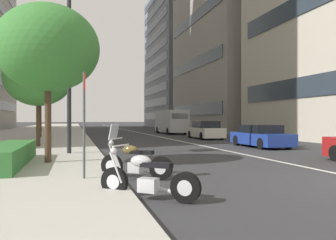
{
  "coord_description": "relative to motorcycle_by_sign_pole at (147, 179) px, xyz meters",
  "views": [
    {
      "loc": [
        -6.59,
        7.48,
        1.61
      ],
      "look_at": [
        10.74,
        2.78,
        1.57
      ],
      "focal_mm": 36.92,
      "sensor_mm": 36.0,
      "label": 1
    }
  ],
  "objects": [
    {
      "name": "office_tower_far_left_down_avenue",
      "position": [
        61.98,
        -23.61,
        13.71
      ],
      "size": [
        21.98,
        18.5,
        28.24
      ],
      "color": "slate",
      "rests_on": "ground"
    },
    {
      "name": "motorcycle_by_sign_pole",
      "position": [
        0.0,
        0.0,
        0.0
      ],
      "size": [
        1.47,
        1.79,
        1.08
      ],
      "rotation": [
        0.0,
        0.0,
        0.89
      ],
      "color": "black",
      "rests_on": "ground"
    },
    {
      "name": "motorcycle_far_end_row",
      "position": [
        2.49,
        -0.16,
        0.03
      ],
      "size": [
        1.27,
        1.79,
        1.47
      ],
      "rotation": [
        0.0,
        0.0,
        0.97
      ],
      "color": "black",
      "rests_on": "ground"
    },
    {
      "name": "lane_centre_stripe",
      "position": [
        34.81,
        -6.07,
        -0.4
      ],
      "size": [
        110.0,
        0.16,
        0.01
      ],
      "primitive_type": "cube",
      "color": "silver",
      "rests_on": "ground"
    },
    {
      "name": "car_lead_in_lane",
      "position": [
        19.78,
        -8.98,
        0.27
      ],
      "size": [
        4.61,
        1.93,
        1.46
      ],
      "rotation": [
        0.0,
        0.0,
        -0.02
      ],
      "color": "beige",
      "rests_on": "ground"
    },
    {
      "name": "sidewalk_right_plaza",
      "position": [
        29.81,
        5.6,
        -0.33
      ],
      "size": [
        160.0,
        10.63,
        0.15
      ],
      "primitive_type": "cube",
      "color": "#B2ADA3",
      "rests_on": "ground"
    },
    {
      "name": "office_tower_mid_left",
      "position": [
        37.89,
        -21.97,
        17.85
      ],
      "size": [
        21.15,
        15.19,
        36.52
      ],
      "color": "gray",
      "rests_on": "ground"
    },
    {
      "name": "street_tree_mid_sidewalk",
      "position": [
        5.51,
        2.27,
        3.59
      ],
      "size": [
        3.45,
        3.45,
        5.32
      ],
      "color": "#473323",
      "rests_on": "sidewalk_right_plaza"
    },
    {
      "name": "clipped_hedge_bed",
      "position": [
        5.19,
        3.45,
        0.06
      ],
      "size": [
        5.51,
        1.1,
        0.64
      ],
      "primitive_type": "cube",
      "color": "#337033",
      "rests_on": "sidewalk_right_plaza"
    },
    {
      "name": "street_tree_near_plaza_corner",
      "position": [
        13.06,
        3.3,
        3.46
      ],
      "size": [
        3.63,
        3.63,
        5.26
      ],
      "color": "#473323",
      "rests_on": "sidewalk_right_plaza"
    },
    {
      "name": "street_tree_far_plaza",
      "position": [
        22.35,
        4.05,
        3.55
      ],
      "size": [
        2.69,
        2.69,
        4.97
      ],
      "color": "#473323",
      "rests_on": "sidewalk_right_plaza"
    },
    {
      "name": "parking_sign_by_curb",
      "position": [
        1.95,
        1.18,
        1.32
      ],
      "size": [
        0.32,
        0.06,
        2.62
      ],
      "color": "#47494C",
      "rests_on": "sidewalk_right_plaza"
    },
    {
      "name": "street_lamp_with_banners",
      "position": [
        8.6,
        1.34,
        4.99
      ],
      "size": [
        1.26,
        2.25,
        8.86
      ],
      "color": "#232326",
      "rests_on": "sidewalk_right_plaza"
    },
    {
      "name": "delivery_van_ahead",
      "position": [
        29.94,
        -8.92,
        0.98
      ],
      "size": [
        6.04,
        2.33,
        2.58
      ],
      "rotation": [
        0.0,
        0.0,
        0.04
      ],
      "color": "#B7B7BC",
      "rests_on": "ground"
    },
    {
      "name": "car_approaching_light",
      "position": [
        11.02,
        -8.98,
        0.2
      ],
      "size": [
        4.46,
        1.86,
        1.29
      ],
      "rotation": [
        0.0,
        0.0,
        -0.01
      ],
      "color": "navy",
      "rests_on": "ground"
    }
  ]
}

